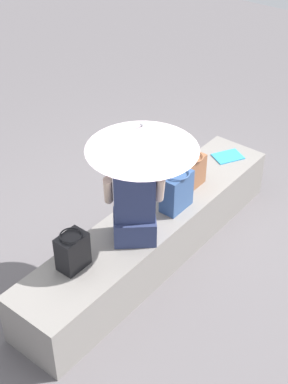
# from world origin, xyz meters

# --- Properties ---
(ground_plane) EXTENTS (14.00, 14.00, 0.00)m
(ground_plane) POSITION_xyz_m (0.00, 0.00, 0.00)
(ground_plane) COLOR #605B5E
(stone_bench) EXTENTS (2.96, 0.58, 0.48)m
(stone_bench) POSITION_xyz_m (0.00, 0.00, 0.24)
(stone_bench) COLOR gray
(stone_bench) RESTS_ON ground
(person_seated) EXTENTS (0.46, 0.48, 0.90)m
(person_seated) POSITION_xyz_m (-0.33, -0.07, 0.87)
(person_seated) COLOR navy
(person_seated) RESTS_ON stone_bench
(parasol) EXTENTS (0.84, 0.84, 1.09)m
(parasol) POSITION_xyz_m (-0.32, -0.14, 1.44)
(parasol) COLOR #B7B7BC
(parasol) RESTS_ON stone_bench
(handbag_black) EXTENTS (0.27, 0.20, 0.32)m
(handbag_black) POSITION_xyz_m (0.56, -0.01, 0.63)
(handbag_black) COLOR brown
(handbag_black) RESTS_ON stone_bench
(tote_bag_canvas) EXTENTS (0.24, 0.18, 0.32)m
(tote_bag_canvas) POSITION_xyz_m (-0.88, 0.08, 0.63)
(tote_bag_canvas) COLOR black
(tote_bag_canvas) RESTS_ON stone_bench
(shoulder_bag_spare) EXTENTS (0.29, 0.22, 0.37)m
(shoulder_bag_spare) POSITION_xyz_m (0.21, -0.10, 0.66)
(shoulder_bag_spare) COLOR #335184
(shoulder_bag_spare) RESTS_ON stone_bench
(magazine) EXTENTS (0.34, 0.31, 0.01)m
(magazine) POSITION_xyz_m (1.19, -0.02, 0.48)
(magazine) COLOR #339ED1
(magazine) RESTS_ON stone_bench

